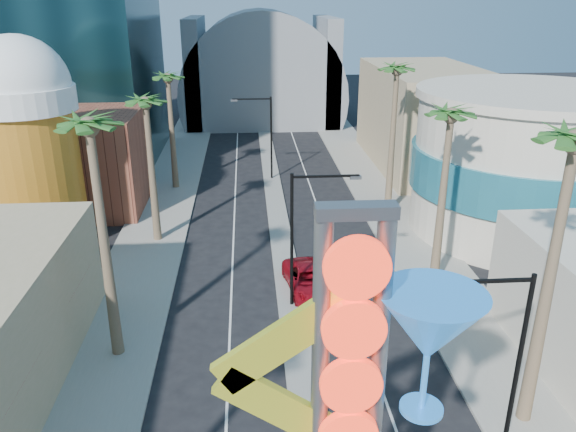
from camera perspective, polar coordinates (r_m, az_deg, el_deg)
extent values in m
cube|color=gray|center=(46.77, -12.83, 0.12)|extent=(5.00, 100.00, 0.15)
cube|color=gray|center=(47.70, 10.34, 0.74)|extent=(5.00, 100.00, 0.15)
cube|color=gray|center=(49.08, -1.33, 1.70)|extent=(1.60, 84.00, 0.15)
cube|color=brown|center=(49.76, -20.18, 5.38)|extent=(10.00, 10.00, 8.00)
cube|color=tan|center=(60.18, 13.72, 9.69)|extent=(10.00, 20.00, 10.00)
cylinder|color=#AF6617|center=(42.49, -24.36, 3.57)|extent=(6.40, 6.40, 10.00)
cylinder|color=white|center=(41.33, -25.51, 10.69)|extent=(7.00, 7.00, 1.60)
sphere|color=white|center=(41.22, -25.69, 11.77)|extent=(6.60, 6.60, 6.60)
cylinder|color=beige|center=(44.75, 22.98, 4.62)|extent=(16.00, 16.00, 10.00)
cylinder|color=teal|center=(44.75, 22.98, 4.62)|extent=(16.60, 16.60, 3.00)
cylinder|color=beige|center=(43.66, 23.99, 11.27)|extent=(16.60, 16.60, 0.60)
cylinder|color=slate|center=(81.15, -2.66, 12.49)|extent=(22.00, 16.00, 22.00)
cube|color=slate|center=(80.98, -9.28, 14.37)|extent=(2.00, 16.00, 14.00)
cube|color=slate|center=(81.49, 3.86, 14.63)|extent=(2.00, 16.00, 14.00)
cylinder|color=slate|center=(15.19, 3.14, -20.82)|extent=(0.44, 0.44, 12.00)
cylinder|color=slate|center=(15.40, 8.66, -20.37)|extent=(0.44, 0.44, 12.00)
cube|color=slate|center=(12.15, 6.98, 0.52)|extent=(1.80, 0.50, 0.30)
cylinder|color=red|center=(12.32, 7.03, -5.28)|extent=(1.50, 0.25, 1.50)
cylinder|color=red|center=(13.08, 6.72, -11.35)|extent=(1.50, 0.25, 1.50)
cylinder|color=red|center=(13.98, 6.44, -16.70)|extent=(1.50, 0.25, 1.50)
cube|color=yellow|center=(13.44, -0.52, -12.50)|extent=(3.47, 0.25, 2.80)
cube|color=yellow|center=(14.65, -0.50, -19.00)|extent=(3.47, 0.25, 2.80)
cone|color=blue|center=(13.96, 14.23, -10.85)|extent=(2.60, 2.60, 1.80)
cylinder|color=blue|center=(14.86, 13.65, -16.08)|extent=(0.16, 0.16, 1.60)
cylinder|color=blue|center=(15.35, 13.38, -18.45)|extent=(1.10, 1.10, 0.12)
cylinder|color=black|center=(30.94, 0.38, -2.74)|extent=(0.18, 0.18, 8.00)
cube|color=black|center=(29.78, 3.87, 4.05)|extent=(3.60, 0.12, 0.12)
cube|color=slate|center=(30.07, 6.89, 3.92)|extent=(0.60, 0.25, 0.18)
cylinder|color=black|center=(53.69, -1.71, 7.82)|extent=(0.18, 0.18, 8.00)
cube|color=black|center=(52.87, -3.74, 11.77)|extent=(3.60, 0.12, 0.12)
cube|color=slate|center=(52.90, -5.51, 11.61)|extent=(0.60, 0.25, 0.18)
cylinder|color=black|center=(22.63, 22.22, -14.53)|extent=(0.18, 0.18, 8.00)
cube|color=black|center=(20.04, 19.56, -6.26)|extent=(3.24, 0.12, 0.12)
cube|color=slate|center=(19.56, 15.62, -6.81)|extent=(0.60, 0.25, 0.18)
cylinder|color=brown|center=(27.32, -18.09, -3.28)|extent=(0.40, 0.40, 11.50)
sphere|color=#184A1C|center=(25.56, -19.57, 8.51)|extent=(2.40, 2.40, 2.40)
cylinder|color=brown|center=(40.43, -13.64, 4.06)|extent=(0.40, 0.40, 10.00)
sphere|color=#184A1C|center=(39.28, -14.29, 11.03)|extent=(2.40, 2.40, 2.40)
cylinder|color=brown|center=(51.90, -11.69, 8.03)|extent=(0.40, 0.40, 10.00)
sphere|color=#184A1C|center=(51.00, -12.12, 13.50)|extent=(2.40, 2.40, 2.40)
cylinder|color=brown|center=(23.90, 24.76, -7.30)|extent=(0.40, 0.40, 12.00)
sphere|color=#184A1C|center=(21.87, 27.20, 6.69)|extent=(2.40, 2.40, 2.40)
cylinder|color=brown|center=(34.15, 15.34, 1.11)|extent=(0.40, 0.40, 10.50)
sphere|color=#184A1C|center=(32.76, 16.24, 9.74)|extent=(2.40, 2.40, 2.40)
cylinder|color=brown|center=(44.97, 10.51, 7.05)|extent=(0.40, 0.40, 11.50)
sphere|color=#184A1C|center=(43.92, 11.03, 14.32)|extent=(2.40, 2.40, 2.40)
imported|color=maroon|center=(33.97, 2.17, -6.51)|extent=(3.18, 5.74, 1.52)
imported|color=gray|center=(32.74, 17.70, -8.26)|extent=(0.86, 0.68, 1.74)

